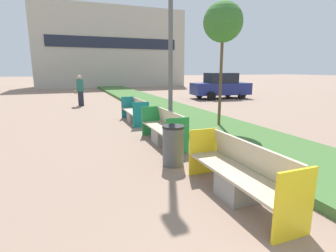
% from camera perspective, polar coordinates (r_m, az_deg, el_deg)
% --- Properties ---
extents(planter_grass_strip, '(2.80, 120.00, 0.18)m').
position_cam_1_polar(planter_grass_strip, '(12.57, 1.66, 2.97)').
color(planter_grass_strip, '#426B33').
rests_on(planter_grass_strip, ground).
extents(building_backdrop, '(17.57, 6.29, 9.24)m').
position_cam_1_polar(building_backdrop, '(35.05, -12.38, 16.06)').
color(building_backdrop, '#B2AD9E').
rests_on(building_backdrop, ground).
extents(bench_yellow_frame, '(0.65, 2.37, 0.94)m').
position_cam_1_polar(bench_yellow_frame, '(4.55, 15.24, -10.62)').
color(bench_yellow_frame, gray).
rests_on(bench_yellow_frame, ground).
extents(bench_green_frame, '(0.65, 2.21, 0.94)m').
position_cam_1_polar(bench_green_frame, '(7.58, -0.90, -1.03)').
color(bench_green_frame, gray).
rests_on(bench_green_frame, ground).
extents(bench_teal_frame, '(0.65, 2.13, 0.94)m').
position_cam_1_polar(bench_teal_frame, '(10.75, -7.16, 2.82)').
color(bench_teal_frame, gray).
rests_on(bench_teal_frame, ground).
extents(litter_bin, '(0.49, 0.49, 0.90)m').
position_cam_1_polar(litter_bin, '(5.83, 1.14, -4.26)').
color(litter_bin, '#4C4F51').
rests_on(litter_bin, ground).
extents(sapling_tree_near, '(1.32, 1.32, 4.31)m').
position_cam_1_polar(sapling_tree_near, '(9.49, 11.89, 21.13)').
color(sapling_tree_near, brown).
rests_on(sapling_tree_near, ground).
extents(pedestrian_walking, '(0.53, 0.24, 1.79)m').
position_cam_1_polar(pedestrian_walking, '(16.25, -18.58, 7.38)').
color(pedestrian_walking, '#232633').
rests_on(pedestrian_walking, ground).
extents(parked_car_distant, '(4.37, 2.21, 1.86)m').
position_cam_1_polar(parked_car_distant, '(19.82, 11.36, 8.53)').
color(parked_car_distant, navy).
rests_on(parked_car_distant, ground).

